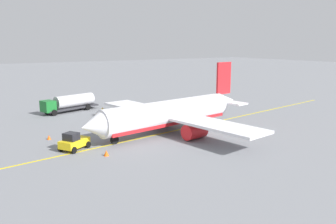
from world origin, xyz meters
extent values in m
plane|color=slate|center=(0.00, 0.00, 0.00)|extent=(400.00, 400.00, 0.00)
cylinder|color=white|center=(0.00, 0.00, 2.85)|extent=(22.22, 6.97, 3.70)
cube|color=red|center=(0.00, 0.00, 1.83)|extent=(20.91, 6.12, 1.04)
cone|color=white|center=(12.03, 1.84, 2.85)|extent=(3.54, 3.97, 3.55)
cone|color=white|center=(-12.63, -1.93, 3.22)|extent=(4.69, 3.75, 3.14)
cube|color=red|center=(-12.03, -1.84, 7.10)|extent=(3.22, 0.84, 5.20)
cube|color=white|center=(-12.03, -1.84, 3.25)|extent=(3.64, 8.67, 0.24)
cube|color=white|center=(-0.99, -0.15, 2.39)|extent=(9.35, 30.84, 0.36)
cylinder|color=red|center=(-0.98, 5.11, 1.14)|extent=(3.48, 2.56, 2.10)
cylinder|color=red|center=(0.59, -5.17, 1.14)|extent=(3.48, 2.56, 2.10)
cylinder|color=#4C4C51|center=(9.02, 1.38, 1.14)|extent=(0.24, 0.24, 1.19)
cylinder|color=black|center=(9.02, 1.38, 0.55)|extent=(1.15, 0.56, 1.10)
cylinder|color=#4C4C51|center=(-2.37, 2.27, 1.14)|extent=(0.24, 0.24, 1.19)
cylinder|color=black|center=(-2.37, 2.27, 0.55)|extent=(1.15, 0.56, 1.10)
cylinder|color=#4C4C51|center=(-1.58, -2.87, 1.14)|extent=(0.24, 0.24, 1.19)
cylinder|color=black|center=(-1.58, -2.87, 0.55)|extent=(1.15, 0.56, 1.10)
cube|color=#2D2D33|center=(6.86, -23.22, 0.70)|extent=(10.89, 5.40, 0.30)
cube|color=#196B28|center=(11.57, -21.83, 1.65)|extent=(2.60, 2.87, 2.00)
cube|color=black|center=(12.43, -21.57, 2.05)|extent=(0.72, 1.96, 0.90)
cylinder|color=silver|center=(6.28, -23.39, 2.00)|extent=(8.15, 4.42, 2.30)
cylinder|color=black|center=(10.83, -20.74, 0.55)|extent=(1.15, 0.65, 1.10)
cylinder|color=black|center=(11.54, -23.14, 0.55)|extent=(1.15, 0.65, 1.10)
cylinder|color=black|center=(3.88, -22.79, 0.55)|extent=(1.15, 0.65, 1.10)
cylinder|color=black|center=(4.59, -25.19, 0.55)|extent=(1.15, 0.65, 1.10)
cube|color=yellow|center=(14.11, 0.95, 0.85)|extent=(4.11, 3.59, 0.90)
cube|color=black|center=(14.54, 1.21, 1.75)|extent=(2.03, 2.10, 0.90)
cylinder|color=black|center=(13.53, -0.59, 0.40)|extent=(0.84, 0.67, 0.80)
cylinder|color=black|center=(12.48, 1.12, 0.40)|extent=(0.84, 0.67, 0.80)
cylinder|color=black|center=(15.74, 0.77, 0.40)|extent=(0.84, 0.67, 0.80)
cylinder|color=black|center=(14.69, 2.48, 0.40)|extent=(0.84, 0.67, 0.80)
cube|color=navy|center=(3.89, -15.24, 0.42)|extent=(0.37, 0.48, 0.85)
cube|color=yellow|center=(3.89, -15.24, 1.15)|extent=(0.42, 0.56, 0.60)
sphere|color=tan|center=(3.89, -15.24, 1.59)|extent=(0.24, 0.24, 0.24)
cone|color=#F2590F|center=(15.61, -5.34, 0.30)|extent=(0.54, 0.54, 0.61)
cone|color=#F2590F|center=(11.82, 5.33, 0.33)|extent=(0.60, 0.60, 0.67)
cube|color=yellow|center=(0.00, 0.00, 0.01)|extent=(87.98, 13.74, 0.01)
camera|label=1|loc=(26.47, 41.53, 12.74)|focal=37.33mm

